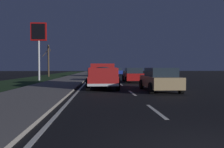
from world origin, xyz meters
TOP-DOWN VIEW (x-y plane):
  - ground at (27.00, 0.00)m, footprint 144.00×144.00m
  - sidewalk_shoulder at (27.00, 5.70)m, footprint 108.00×4.00m
  - grass_verge at (27.00, 10.70)m, footprint 108.00×6.00m
  - lane_markings at (29.30, 2.51)m, footprint 108.00×3.54m
  - pickup_truck at (12.89, 1.75)m, footprint 5.43×2.29m
  - sedan_red at (18.67, -1.60)m, footprint 4.45×2.10m
  - sedan_blue at (40.24, -1.85)m, footprint 4.44×2.09m
  - sedan_black at (32.50, 1.70)m, footprint 4.42×2.05m
  - sedan_tan at (10.45, -1.96)m, footprint 4.44×2.08m
  - gas_price_sign at (22.59, 9.35)m, footprint 0.27×1.90m
  - bare_tree_far at (33.64, 10.92)m, footprint 1.62×1.64m

SIDE VIEW (x-z plane):
  - ground at x=27.00m, z-range 0.00..0.00m
  - grass_verge at x=27.00m, z-range 0.00..0.01m
  - lane_markings at x=29.30m, z-range 0.00..0.01m
  - sidewalk_shoulder at x=27.00m, z-range 0.00..0.12m
  - sedan_red at x=18.67m, z-range 0.01..1.55m
  - sedan_blue at x=40.24m, z-range 0.01..1.55m
  - sedan_black at x=32.50m, z-range 0.01..1.55m
  - sedan_tan at x=10.45m, z-range 0.01..1.55m
  - pickup_truck at x=12.89m, z-range 0.05..1.92m
  - bare_tree_far at x=33.64m, z-range 0.14..5.70m
  - gas_price_sign at x=22.59m, z-range 1.78..8.81m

